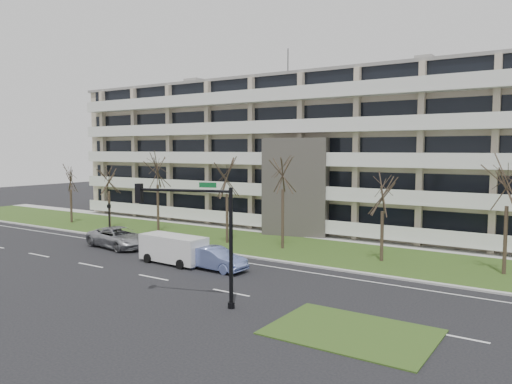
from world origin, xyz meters
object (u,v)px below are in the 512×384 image
Objects in this scene: traffic_signal at (198,226)px; blue_sedan at (215,259)px; pedestrian_signal at (109,215)px; silver_pickup at (118,237)px; white_van at (174,247)px.

blue_sedan is at bearing 104.61° from traffic_signal.
blue_sedan is 17.29m from pedestrian_signal.
pedestrian_signal is at bearing 133.64° from traffic_signal.
silver_pickup is 7.86m from white_van.
white_van is 13.97m from pedestrian_signal.
white_van is (-3.54, -0.12, 0.43)m from blue_sedan.
pedestrian_signal is at bearing 63.17° from silver_pickup.
traffic_signal reaches higher than pedestrian_signal.
blue_sedan is at bearing 4.49° from white_van.
pedestrian_signal reaches higher than silver_pickup.
silver_pickup is at bearing 84.05° from blue_sedan.
pedestrian_signal is (-5.26, 3.53, 1.09)m from silver_pickup.
traffic_signal reaches higher than silver_pickup.
blue_sedan is 0.88× the size of white_van.
traffic_signal is at bearing -146.30° from blue_sedan.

